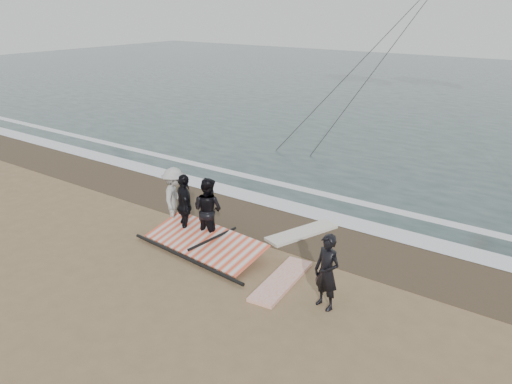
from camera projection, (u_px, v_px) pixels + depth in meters
ground at (223, 308)px, 11.20m from camera, size 120.00×120.00×0.00m
sea at (509, 97)px, 36.31m from camera, size 120.00×54.00×0.02m
wet_sand at (320, 237)px, 14.62m from camera, size 120.00×2.80×0.01m
foam_near at (341, 220)px, 15.68m from camera, size 120.00×0.90×0.01m
foam_far at (364, 204)px, 16.97m from camera, size 120.00×0.45×0.01m
man_main at (327, 272)px, 10.96m from camera, size 0.73×0.57×1.78m
board_white at (281, 281)px, 12.24m from camera, size 0.90×2.38×0.09m
board_cream at (302, 233)px, 14.77m from camera, size 1.37×2.40×0.10m
trio_cluster at (188, 204)px, 14.50m from camera, size 2.52×1.53×1.92m
sail_rig at (206, 242)px, 13.90m from camera, size 4.13×2.02×0.49m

